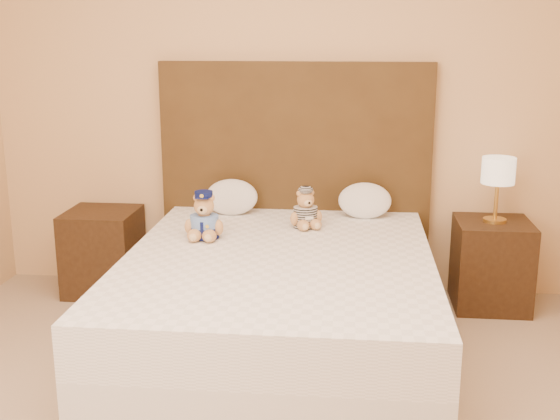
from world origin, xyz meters
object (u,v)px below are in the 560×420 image
object	(u,v)px
nightstand_left	(103,251)
nightstand_right	(491,264)
teddy_police	(204,215)
teddy_prisoner	(305,208)
lamp	(498,174)
pillow_right	(365,199)
bed	(278,304)
pillow_left	(231,195)

from	to	relation	value
nightstand_left	nightstand_right	bearing A→B (deg)	0.00
teddy_police	nightstand_left	bearing A→B (deg)	146.34
nightstand_right	teddy_prisoner	size ratio (longest dim) A/B	2.35
lamp	pillow_right	size ratio (longest dim) A/B	1.21
bed	nightstand_right	distance (m)	1.48
teddy_police	teddy_prisoner	world-z (taller)	teddy_police
nightstand_right	lamp	xyz separation A→B (m)	(-0.00, 0.00, 0.57)
teddy_police	lamp	bearing A→B (deg)	17.60
teddy_prisoner	pillow_right	xyz separation A→B (m)	(0.35, 0.28, -0.00)
nightstand_right	pillow_right	world-z (taller)	pillow_right
bed	teddy_prisoner	size ratio (longest dim) A/B	8.56
pillow_right	teddy_prisoner	bearing A→B (deg)	-141.57
teddy_prisoner	pillow_right	bearing A→B (deg)	13.99
pillow_left	pillow_right	size ratio (longest dim) A/B	1.02
nightstand_left	pillow_left	xyz separation A→B (m)	(0.86, 0.03, 0.39)
nightstand_right	lamp	size ratio (longest dim) A/B	1.38
pillow_right	nightstand_left	bearing A→B (deg)	-178.99
bed	lamp	bearing A→B (deg)	32.62
bed	nightstand_right	world-z (taller)	same
nightstand_left	pillow_left	world-z (taller)	pillow_left
teddy_police	pillow_left	size ratio (longest dim) A/B	0.80
pillow_left	bed	bearing A→B (deg)	-64.79
bed	teddy_police	distance (m)	0.66
nightstand_left	teddy_prisoner	size ratio (longest dim) A/B	2.35
teddy_prisoner	lamp	bearing A→B (deg)	-12.15
nightstand_left	teddy_police	distance (m)	1.05
bed	pillow_right	bearing A→B (deg)	61.26
nightstand_right	teddy_prisoner	xyz separation A→B (m)	(-1.15, -0.25, 0.39)
pillow_right	bed	bearing A→B (deg)	-118.74
bed	pillow_right	xyz separation A→B (m)	(0.46, 0.83, 0.39)
lamp	pillow_right	world-z (taller)	lamp
bed	nightstand_right	xyz separation A→B (m)	(1.25, 0.80, -0.00)
teddy_police	pillow_left	xyz separation A→B (m)	(0.06, 0.57, -0.02)
bed	nightstand_left	bearing A→B (deg)	147.38
bed	pillow_right	world-z (taller)	pillow_right
lamp	teddy_police	distance (m)	1.79
teddy_police	pillow_left	bearing A→B (deg)	84.42
lamp	nightstand_right	bearing A→B (deg)	0.00
nightstand_left	pillow_left	distance (m)	0.95
lamp	pillow_right	xyz separation A→B (m)	(-0.79, 0.03, -0.18)
lamp	teddy_prisoner	bearing A→B (deg)	-167.71
teddy_police	teddy_prisoner	bearing A→B (deg)	27.60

